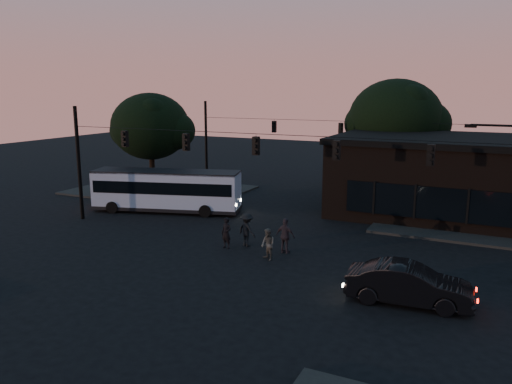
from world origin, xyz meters
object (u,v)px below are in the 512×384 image
at_px(building, 450,176).
at_px(bus, 167,189).
at_px(pedestrian_d, 247,230).
at_px(pedestrian_a, 226,233).
at_px(pedestrian_b, 268,244).
at_px(pedestrian_c, 285,236).
at_px(car, 409,284).

xyz_separation_m(building, bus, (-18.08, -7.79, -1.06)).
xyz_separation_m(bus, pedestrian_d, (8.77, -4.68, -0.73)).
distance_m(pedestrian_a, pedestrian_b, 2.92).
xyz_separation_m(building, pedestrian_a, (-10.13, -13.34, -1.84)).
relative_size(pedestrian_c, pedestrian_d, 1.02).
relative_size(bus, pedestrian_c, 5.65).
height_order(bus, car, bus).
bearing_deg(pedestrian_a, building, 64.97).
relative_size(building, car, 3.10).
height_order(building, pedestrian_d, building).
relative_size(pedestrian_a, pedestrian_b, 1.06).
bearing_deg(car, pedestrian_d, 62.51).
bearing_deg(pedestrian_b, car, 14.77).
xyz_separation_m(bus, pedestrian_c, (11.16, -4.89, -0.70)).
bearing_deg(pedestrian_a, pedestrian_c, 23.68).
xyz_separation_m(building, car, (0.02, -16.40, -1.89)).
bearing_deg(pedestrian_c, pedestrian_a, 19.57).
height_order(pedestrian_a, pedestrian_d, pedestrian_d).
bearing_deg(pedestrian_a, pedestrian_d, 58.58).
height_order(pedestrian_b, pedestrian_c, pedestrian_c).
bearing_deg(pedestrian_c, car, 159.91).
bearing_deg(bus, building, 6.84).
distance_m(car, pedestrian_a, 10.60).
height_order(pedestrian_a, pedestrian_b, pedestrian_a).
relative_size(building, pedestrian_a, 8.89).
bearing_deg(pedestrian_d, building, -107.64).
distance_m(pedestrian_a, pedestrian_c, 3.28).
bearing_deg(pedestrian_c, bus, -15.59).
bearing_deg(pedestrian_d, car, 176.29).
height_order(pedestrian_c, pedestrian_d, pedestrian_c).
bearing_deg(bus, car, -41.91).
relative_size(building, pedestrian_c, 8.12).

